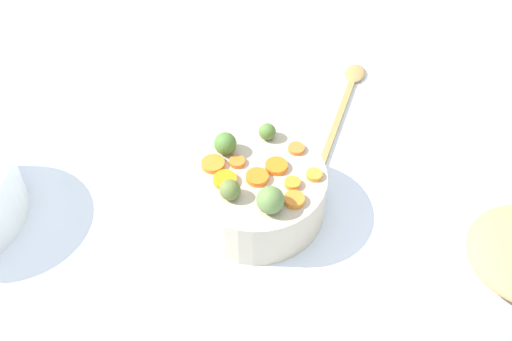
% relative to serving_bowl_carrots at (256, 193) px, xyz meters
% --- Properties ---
extents(tabletop, '(2.40, 2.40, 0.02)m').
position_rel_serving_bowl_carrots_xyz_m(tabletop, '(-0.03, 0.03, -0.05)').
color(tabletop, white).
rests_on(tabletop, ground).
extents(serving_bowl_carrots, '(0.23, 0.23, 0.09)m').
position_rel_serving_bowl_carrots_xyz_m(serving_bowl_carrots, '(0.00, 0.00, 0.00)').
color(serving_bowl_carrots, '#BFB499').
rests_on(serving_bowl_carrots, tabletop).
extents(carrot_slice_0, '(0.03, 0.03, 0.01)m').
position_rel_serving_bowl_carrots_xyz_m(carrot_slice_0, '(-0.03, -0.02, 0.05)').
color(carrot_slice_0, orange).
rests_on(carrot_slice_0, serving_bowl_carrots).
extents(carrot_slice_1, '(0.05, 0.05, 0.01)m').
position_rel_serving_bowl_carrots_xyz_m(carrot_slice_1, '(0.01, -0.00, 0.05)').
color(carrot_slice_1, orange).
rests_on(carrot_slice_1, serving_bowl_carrots).
extents(carrot_slice_2, '(0.04, 0.04, 0.01)m').
position_rel_serving_bowl_carrots_xyz_m(carrot_slice_2, '(0.04, 0.09, 0.05)').
color(carrot_slice_2, orange).
rests_on(carrot_slice_2, serving_bowl_carrots).
extents(carrot_slice_3, '(0.05, 0.05, 0.01)m').
position_rel_serving_bowl_carrots_xyz_m(carrot_slice_3, '(0.07, 0.04, 0.05)').
color(carrot_slice_3, orange).
rests_on(carrot_slice_3, serving_bowl_carrots).
extents(carrot_slice_4, '(0.05, 0.05, 0.01)m').
position_rel_serving_bowl_carrots_xyz_m(carrot_slice_4, '(-0.00, 0.04, 0.05)').
color(carrot_slice_4, orange).
rests_on(carrot_slice_4, serving_bowl_carrots).
extents(carrot_slice_5, '(0.04, 0.04, 0.01)m').
position_rel_serving_bowl_carrots_xyz_m(carrot_slice_5, '(0.04, 0.05, 0.05)').
color(carrot_slice_5, orange).
rests_on(carrot_slice_5, serving_bowl_carrots).
extents(carrot_slice_6, '(0.05, 0.05, 0.01)m').
position_rel_serving_bowl_carrots_xyz_m(carrot_slice_6, '(-0.04, -0.06, 0.05)').
color(carrot_slice_6, orange).
rests_on(carrot_slice_6, serving_bowl_carrots).
extents(carrot_slice_7, '(0.03, 0.03, 0.01)m').
position_rel_serving_bowl_carrots_xyz_m(carrot_slice_7, '(-0.03, 0.08, 0.05)').
color(carrot_slice_7, orange).
rests_on(carrot_slice_7, serving_bowl_carrots).
extents(carrot_slice_8, '(0.04, 0.04, 0.01)m').
position_rel_serving_bowl_carrots_xyz_m(carrot_slice_8, '(-0.00, -0.05, 0.05)').
color(carrot_slice_8, orange).
rests_on(carrot_slice_8, serving_bowl_carrots).
extents(brussels_sprout_0, '(0.03, 0.03, 0.03)m').
position_rel_serving_bowl_carrots_xyz_m(brussels_sprout_0, '(0.03, -0.05, 0.06)').
color(brussels_sprout_0, '#5B6F34').
rests_on(brussels_sprout_0, serving_bowl_carrots).
extents(brussels_sprout_1, '(0.04, 0.04, 0.04)m').
position_rel_serving_bowl_carrots_xyz_m(brussels_sprout_1, '(0.07, -0.00, 0.07)').
color(brussels_sprout_1, '#5F7F41').
rests_on(brussels_sprout_1, serving_bowl_carrots).
extents(brussels_sprout_2, '(0.04, 0.04, 0.04)m').
position_rel_serving_bowl_carrots_xyz_m(brussels_sprout_2, '(-0.07, -0.03, 0.06)').
color(brussels_sprout_2, '#4B7832').
rests_on(brussels_sprout_2, serving_bowl_carrots).
extents(brussels_sprout_3, '(0.03, 0.03, 0.03)m').
position_rel_serving_bowl_carrots_xyz_m(brussels_sprout_3, '(-0.07, 0.05, 0.06)').
color(brussels_sprout_3, '#507731').
rests_on(brussels_sprout_3, serving_bowl_carrots).
extents(wooden_spoon, '(0.26, 0.22, 0.01)m').
position_rel_serving_bowl_carrots_xyz_m(wooden_spoon, '(-0.22, 0.28, -0.04)').
color(wooden_spoon, '#A68449').
rests_on(wooden_spoon, tabletop).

